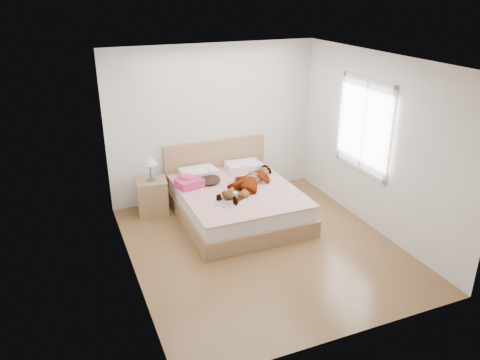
# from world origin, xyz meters

# --- Properties ---
(ground) EXTENTS (4.00, 4.00, 0.00)m
(ground) POSITION_xyz_m (0.00, 0.00, 0.00)
(ground) COLOR #4B3017
(ground) RESTS_ON ground
(woman) EXTENTS (1.48, 1.38, 0.20)m
(woman) POSITION_xyz_m (0.21, 1.00, 0.61)
(woman) COLOR white
(woman) RESTS_ON bed
(hair) EXTENTS (0.55, 0.63, 0.08)m
(hair) POSITION_xyz_m (-0.36, 1.45, 0.55)
(hair) COLOR black
(hair) RESTS_ON bed
(phone) EXTENTS (0.10, 0.10, 0.05)m
(phone) POSITION_xyz_m (-0.29, 1.40, 0.69)
(phone) COLOR silver
(phone) RESTS_ON bed
(room_shell) EXTENTS (4.00, 4.00, 4.00)m
(room_shell) POSITION_xyz_m (1.77, 0.30, 1.50)
(room_shell) COLOR white
(room_shell) RESTS_ON ground
(bed) EXTENTS (1.80, 2.08, 1.00)m
(bed) POSITION_xyz_m (0.00, 1.04, 0.28)
(bed) COLOR #8C6041
(bed) RESTS_ON ground
(towel) EXTENTS (0.46, 0.40, 0.21)m
(towel) POSITION_xyz_m (-0.67, 1.33, 0.59)
(towel) COLOR #E23D64
(towel) RESTS_ON bed
(magazine) EXTENTS (0.52, 0.46, 0.03)m
(magazine) POSITION_xyz_m (-0.27, 0.58, 0.52)
(magazine) COLOR white
(magazine) RESTS_ON bed
(coffee_mug) EXTENTS (0.11, 0.10, 0.08)m
(coffee_mug) POSITION_xyz_m (-0.14, 0.67, 0.55)
(coffee_mug) COLOR white
(coffee_mug) RESTS_ON bed
(plush_toy) EXTENTS (0.17, 0.23, 0.12)m
(plush_toy) POSITION_xyz_m (-0.29, 0.64, 0.57)
(plush_toy) COLOR black
(plush_toy) RESTS_ON bed
(nightstand) EXTENTS (0.52, 0.47, 1.01)m
(nightstand) POSITION_xyz_m (-1.19, 1.66, 0.33)
(nightstand) COLOR olive
(nightstand) RESTS_ON ground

